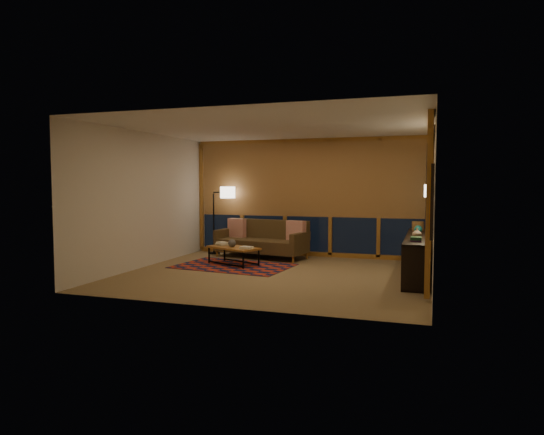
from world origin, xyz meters
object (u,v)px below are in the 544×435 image
(bookshelf, at_px, (417,256))
(sofa, at_px, (261,239))
(coffee_table, at_px, (233,256))
(floor_lamp, at_px, (214,220))

(bookshelf, bearing_deg, sofa, 161.83)
(coffee_table, height_order, floor_lamp, floor_lamp)
(sofa, distance_m, coffee_table, 1.14)
(floor_lamp, bearing_deg, bookshelf, -15.25)
(coffee_table, bearing_deg, bookshelf, 24.01)
(sofa, height_order, bookshelf, sofa)
(floor_lamp, height_order, bookshelf, floor_lamp)
(sofa, bearing_deg, bookshelf, -7.54)
(coffee_table, bearing_deg, floor_lamp, 152.68)
(sofa, height_order, coffee_table, sofa)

